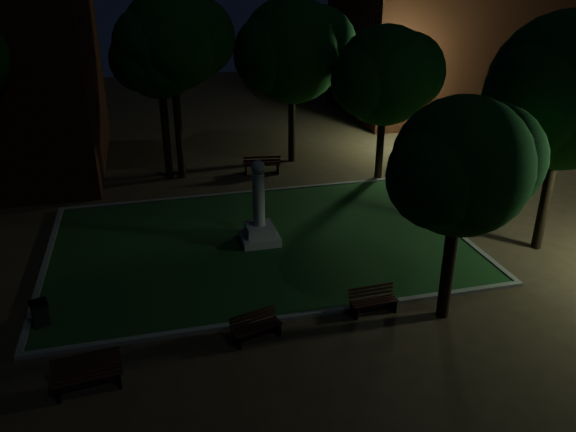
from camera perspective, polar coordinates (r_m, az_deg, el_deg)
name	(u,v)px	position (r m, az deg, el deg)	size (l,w,h in m)	color
ground	(271,268)	(19.50, -1.69, -5.34)	(80.00, 80.00, 0.00)	#4C3A25
lawn	(260,242)	(21.21, -2.89, -2.68)	(15.00, 10.00, 0.08)	#1C451B
lawn_kerb	(260,242)	(21.20, -2.89, -2.63)	(15.40, 10.40, 0.12)	slate
monument	(259,220)	(20.82, -2.94, -0.42)	(1.40, 1.40, 3.20)	#A59F97
building_far	(460,23)	(42.68, 17.10, 18.21)	(16.00, 10.00, 12.00)	#562614
tree_north_wl	(161,56)	(26.99, -12.80, 15.54)	(4.68, 3.82, 7.78)	black
tree_north_er	(294,51)	(29.09, 0.64, 16.45)	(6.39, 5.22, 8.35)	black
tree_ne	(387,76)	(27.09, 10.04, 13.87)	(5.64, 4.61, 7.27)	black
tree_east	(570,91)	(21.17, 26.74, 11.25)	(6.42, 5.24, 8.41)	black
tree_se	(464,167)	(15.67, 17.48, 4.80)	(4.64, 3.79, 6.59)	black
tree_far_north	(174,41)	(26.92, -11.53, 17.05)	(5.53, 4.52, 8.78)	black
lamppost_ne	(418,97)	(32.71, 13.11, 11.71)	(1.18, 0.28, 4.17)	black
bench_near_left	(256,327)	(15.95, -3.30, -11.18)	(1.49, 0.84, 0.78)	black
bench_near_right	(373,301)	(17.22, 8.61, -8.50)	(1.47, 0.58, 0.79)	black
bench_west_near	(88,374)	(15.08, -19.67, -14.89)	(1.69, 0.75, 0.90)	black
bench_far_side	(262,165)	(28.24, -2.68, 5.20)	(1.90, 0.87, 1.01)	black
trash_bin	(40,314)	(17.83, -23.86, -9.11)	(0.61, 0.61, 0.82)	black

